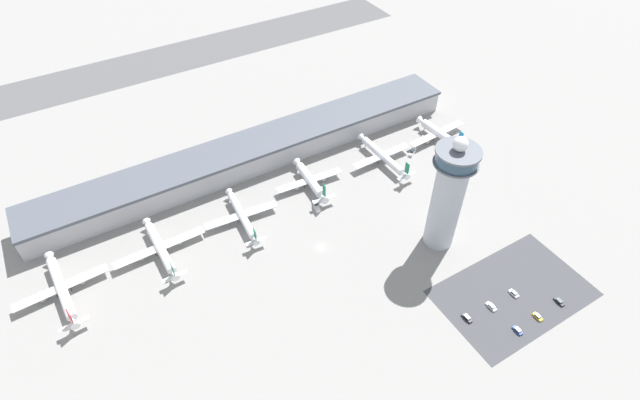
{
  "coord_description": "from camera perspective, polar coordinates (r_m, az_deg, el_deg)",
  "views": [
    {
      "loc": [
        -76.25,
        -127.64,
        172.39
      ],
      "look_at": [
        8.73,
        15.68,
        12.49
      ],
      "focal_mm": 28.0,
      "sensor_mm": 36.0,
      "label": 1
    }
  ],
  "objects": [
    {
      "name": "ground_plane",
      "position": [
        227.65,
        0.12,
        -5.4
      ],
      "size": [
        1000.0,
        1000.0,
        0.0
      ],
      "primitive_type": "plane",
      "color": "gray"
    },
    {
      "name": "terminal_building",
      "position": [
        268.73,
        -7.56,
        5.41
      ],
      "size": [
        234.45,
        25.0,
        13.88
      ],
      "color": "#B2B2B7",
      "rests_on": "ground"
    },
    {
      "name": "runway_strip",
      "position": [
        382.67,
        -16.41,
        15.29
      ],
      "size": [
        351.68,
        44.0,
        0.01
      ],
      "primitive_type": "cube",
      "color": "#515154",
      "rests_on": "ground"
    },
    {
      "name": "control_tower",
      "position": [
        216.68,
        14.44,
        0.59
      ],
      "size": [
        18.47,
        18.47,
        58.49
      ],
      "color": "#ADB2BC",
      "rests_on": "ground"
    },
    {
      "name": "parking_lot_surface",
      "position": [
        226.9,
        21.21,
        -9.88
      ],
      "size": [
        64.0,
        40.0,
        0.01
      ],
      "primitive_type": "cube",
      "color": "#424247",
      "rests_on": "ground"
    },
    {
      "name": "airplane_gate_alpha",
      "position": [
        234.13,
        -27.46,
        -8.93
      ],
      "size": [
        38.25,
        43.46,
        12.74
      ],
      "color": "white",
      "rests_on": "ground"
    },
    {
      "name": "airplane_gate_bravo",
      "position": [
        233.15,
        -17.8,
        -5.23
      ],
      "size": [
        41.61,
        39.38,
        12.3
      ],
      "color": "white",
      "rests_on": "ground"
    },
    {
      "name": "airplane_gate_charlie",
      "position": [
        238.64,
        -8.91,
        -1.77
      ],
      "size": [
        35.75,
        38.79,
        11.54
      ],
      "color": "silver",
      "rests_on": "ground"
    },
    {
      "name": "airplane_gate_delta",
      "position": [
        253.83,
        -1.15,
        2.28
      ],
      "size": [
        35.86,
        34.08,
        13.49
      ],
      "color": "silver",
      "rests_on": "ground"
    },
    {
      "name": "airplane_gate_echo",
      "position": [
        270.29,
        7.18,
        5.03
      ],
      "size": [
        35.48,
        41.36,
        12.94
      ],
      "color": "silver",
      "rests_on": "ground"
    },
    {
      "name": "airplane_gate_foxtrot",
      "position": [
        292.22,
        13.39,
        7.45
      ],
      "size": [
        39.45,
        33.42,
        14.32
      ],
      "color": "white",
      "rests_on": "ground"
    },
    {
      "name": "service_truck_catering",
      "position": [
        281.12,
        10.51,
        5.42
      ],
      "size": [
        7.42,
        5.76,
        2.99
      ],
      "color": "black",
      "rests_on": "ground"
    },
    {
      "name": "service_truck_fuel",
      "position": [
        280.09,
        14.79,
        4.44
      ],
      "size": [
        6.56,
        6.76,
        3.16
      ],
      "color": "black",
      "rests_on": "ground"
    },
    {
      "name": "service_truck_baggage",
      "position": [
        244.42,
        -0.42,
        -0.67
      ],
      "size": [
        4.3,
        7.96,
        3.2
      ],
      "color": "black",
      "rests_on": "ground"
    },
    {
      "name": "car_grey_coupe",
      "position": [
        222.65,
        23.62,
        -12.12
      ],
      "size": [
        1.84,
        4.23,
        1.47
      ],
      "color": "black",
      "rests_on": "ground"
    },
    {
      "name": "car_yellow_taxi",
      "position": [
        212.77,
        16.44,
        -12.79
      ],
      "size": [
        1.9,
        4.78,
        1.58
      ],
      "color": "black",
      "rests_on": "ground"
    },
    {
      "name": "car_silver_sedan",
      "position": [
        215.87,
        21.65,
        -13.67
      ],
      "size": [
        1.89,
        4.37,
        1.5
      ],
      "color": "black",
      "rests_on": "ground"
    },
    {
      "name": "car_black_suv",
      "position": [
        230.88,
        25.67,
        -10.41
      ],
      "size": [
        2.09,
        4.68,
        1.45
      ],
      "color": "black",
      "rests_on": "ground"
    },
    {
      "name": "car_blue_compact",
      "position": [
        226.1,
        21.27,
        -9.92
      ],
      "size": [
        1.96,
        4.4,
        1.51
      ],
      "color": "black",
      "rests_on": "ground"
    },
    {
      "name": "car_navy_sedan",
      "position": [
        218.89,
        18.98,
        -11.43
      ],
      "size": [
        1.92,
        4.83,
        1.55
      ],
      "color": "black",
      "rests_on": "ground"
    }
  ]
}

